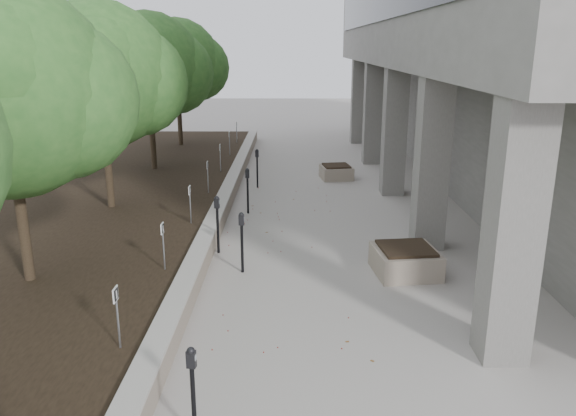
{
  "coord_description": "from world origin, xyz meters",
  "views": [
    {
      "loc": [
        0.17,
        -6.84,
        4.67
      ],
      "look_at": [
        0.07,
        5.85,
        0.99
      ],
      "focal_mm": 35.15,
      "sensor_mm": 36.0,
      "label": 1
    }
  ],
  "objects_px": {
    "parking_meter_1": "(193,395)",
    "parking_meter_3": "(218,225)",
    "crabapple_tree_4": "(149,91)",
    "parking_meter_2": "(242,243)",
    "crabapple_tree_3": "(103,106)",
    "planter_back": "(336,172)",
    "parking_meter_4": "(248,191)",
    "planter_front": "(405,260)",
    "crabapple_tree_5": "(178,82)",
    "crabapple_tree_2": "(11,136)",
    "parking_meter_5": "(257,168)"
  },
  "relations": [
    {
      "from": "parking_meter_2",
      "to": "planter_back",
      "type": "xyz_separation_m",
      "value": [
        2.65,
        8.79,
        -0.41
      ]
    },
    {
      "from": "crabapple_tree_3",
      "to": "crabapple_tree_5",
      "type": "height_order",
      "value": "same"
    },
    {
      "from": "crabapple_tree_5",
      "to": "parking_meter_2",
      "type": "distance_m",
      "value": 14.43
    },
    {
      "from": "crabapple_tree_4",
      "to": "parking_meter_2",
      "type": "distance_m",
      "value": 9.82
    },
    {
      "from": "parking_meter_4",
      "to": "planter_back",
      "type": "bearing_deg",
      "value": 57.83
    },
    {
      "from": "crabapple_tree_2",
      "to": "planter_front",
      "type": "bearing_deg",
      "value": 9.98
    },
    {
      "from": "parking_meter_3",
      "to": "planter_front",
      "type": "xyz_separation_m",
      "value": [
        4.11,
        -1.19,
        -0.39
      ]
    },
    {
      "from": "crabapple_tree_3",
      "to": "planter_back",
      "type": "distance_m",
      "value": 8.8
    },
    {
      "from": "crabapple_tree_3",
      "to": "parking_meter_3",
      "type": "relative_size",
      "value": 3.97
    },
    {
      "from": "parking_meter_2",
      "to": "planter_back",
      "type": "relative_size",
      "value": 1.23
    },
    {
      "from": "parking_meter_4",
      "to": "crabapple_tree_2",
      "type": "bearing_deg",
      "value": -122.11
    },
    {
      "from": "parking_meter_4",
      "to": "parking_meter_5",
      "type": "relative_size",
      "value": 1.0
    },
    {
      "from": "parking_meter_4",
      "to": "planter_back",
      "type": "relative_size",
      "value": 1.22
    },
    {
      "from": "planter_back",
      "to": "crabapple_tree_3",
      "type": "bearing_deg",
      "value": -142.03
    },
    {
      "from": "crabapple_tree_5",
      "to": "planter_front",
      "type": "xyz_separation_m",
      "value": [
        7.36,
        -13.7,
        -2.82
      ]
    },
    {
      "from": "crabapple_tree_3",
      "to": "parking_meter_4",
      "type": "bearing_deg",
      "value": 10.85
    },
    {
      "from": "parking_meter_1",
      "to": "planter_front",
      "type": "relative_size",
      "value": 1.01
    },
    {
      "from": "parking_meter_1",
      "to": "parking_meter_3",
      "type": "bearing_deg",
      "value": 104.2
    },
    {
      "from": "crabapple_tree_4",
      "to": "parking_meter_3",
      "type": "xyz_separation_m",
      "value": [
        3.25,
        -7.51,
        -2.43
      ]
    },
    {
      "from": "crabapple_tree_2",
      "to": "parking_meter_3",
      "type": "height_order",
      "value": "crabapple_tree_2"
    },
    {
      "from": "crabapple_tree_3",
      "to": "parking_meter_1",
      "type": "distance_m",
      "value": 10.08
    },
    {
      "from": "crabapple_tree_2",
      "to": "planter_back",
      "type": "bearing_deg",
      "value": 57.05
    },
    {
      "from": "parking_meter_5",
      "to": "crabapple_tree_3",
      "type": "bearing_deg",
      "value": -132.85
    },
    {
      "from": "crabapple_tree_3",
      "to": "planter_back",
      "type": "height_order",
      "value": "crabapple_tree_3"
    },
    {
      "from": "planter_back",
      "to": "parking_meter_2",
      "type": "bearing_deg",
      "value": -106.76
    },
    {
      "from": "parking_meter_3",
      "to": "parking_meter_4",
      "type": "xyz_separation_m",
      "value": [
        0.45,
        3.22,
        -0.02
      ]
    },
    {
      "from": "parking_meter_1",
      "to": "parking_meter_3",
      "type": "relative_size",
      "value": 0.93
    },
    {
      "from": "crabapple_tree_3",
      "to": "parking_meter_1",
      "type": "bearing_deg",
      "value": -67.18
    },
    {
      "from": "crabapple_tree_4",
      "to": "planter_back",
      "type": "bearing_deg",
      "value": 1.04
    },
    {
      "from": "crabapple_tree_3",
      "to": "crabapple_tree_4",
      "type": "distance_m",
      "value": 5.0
    },
    {
      "from": "crabapple_tree_2",
      "to": "parking_meter_1",
      "type": "height_order",
      "value": "crabapple_tree_2"
    },
    {
      "from": "crabapple_tree_5",
      "to": "planter_front",
      "type": "height_order",
      "value": "crabapple_tree_5"
    },
    {
      "from": "parking_meter_1",
      "to": "parking_meter_4",
      "type": "distance_m",
      "value": 9.71
    },
    {
      "from": "parking_meter_5",
      "to": "planter_back",
      "type": "distance_m",
      "value": 3.12
    },
    {
      "from": "parking_meter_2",
      "to": "planter_front",
      "type": "distance_m",
      "value": 3.47
    },
    {
      "from": "crabapple_tree_3",
      "to": "parking_meter_1",
      "type": "xyz_separation_m",
      "value": [
        3.79,
        -9.0,
        -2.48
      ]
    },
    {
      "from": "parking_meter_3",
      "to": "parking_meter_5",
      "type": "bearing_deg",
      "value": 93.87
    },
    {
      "from": "crabapple_tree_2",
      "to": "parking_meter_3",
      "type": "distance_m",
      "value": 4.76
    },
    {
      "from": "crabapple_tree_2",
      "to": "planter_front",
      "type": "height_order",
      "value": "crabapple_tree_2"
    },
    {
      "from": "crabapple_tree_5",
      "to": "parking_meter_2",
      "type": "relative_size",
      "value": 4.08
    },
    {
      "from": "planter_front",
      "to": "crabapple_tree_2",
      "type": "bearing_deg",
      "value": -170.02
    },
    {
      "from": "parking_meter_5",
      "to": "parking_meter_2",
      "type": "bearing_deg",
      "value": -86.54
    },
    {
      "from": "parking_meter_3",
      "to": "parking_meter_4",
      "type": "bearing_deg",
      "value": 90.87
    },
    {
      "from": "parking_meter_2",
      "to": "parking_meter_5",
      "type": "bearing_deg",
      "value": 94.21
    },
    {
      "from": "crabapple_tree_3",
      "to": "parking_meter_5",
      "type": "relative_size",
      "value": 4.1
    },
    {
      "from": "crabapple_tree_3",
      "to": "parking_meter_1",
      "type": "height_order",
      "value": "crabapple_tree_3"
    },
    {
      "from": "parking_meter_2",
      "to": "parking_meter_4",
      "type": "xyz_separation_m",
      "value": [
        -0.22,
        4.38,
        -0.0
      ]
    },
    {
      "from": "crabapple_tree_5",
      "to": "planter_back",
      "type": "height_order",
      "value": "crabapple_tree_5"
    },
    {
      "from": "parking_meter_2",
      "to": "crabapple_tree_5",
      "type": "bearing_deg",
      "value": 109.19
    },
    {
      "from": "parking_meter_5",
      "to": "parking_meter_3",
      "type": "bearing_deg",
      "value": -92.41
    }
  ]
}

